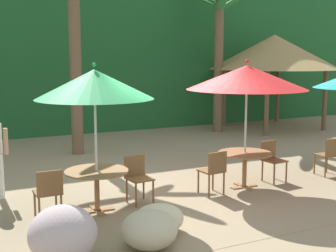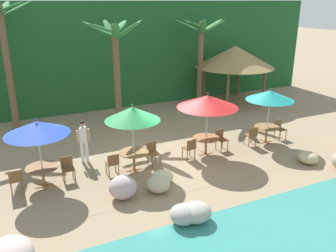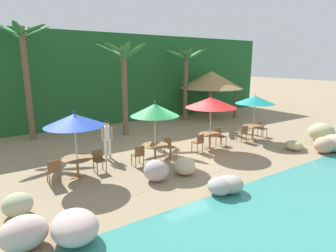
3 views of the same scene
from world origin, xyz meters
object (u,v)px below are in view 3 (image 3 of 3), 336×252
object	(u,v)px
chair_blue_inland	(54,170)
chair_teal_inland	(243,132)
umbrella_blue	(74,120)
chair_green_inland	(138,154)
dining_table_blue	(77,161)
palm_tree_nearest	(25,65)
dining_table_green	(155,148)
chair_green_seaward	(169,146)
umbrella_teal	(255,100)
palapa_hut	(211,80)
palm_tree_second	(124,72)
dining_table_teal	(253,128)
chair_blue_seaward	(99,159)
chair_red_inland	(199,142)
chair_teal_seaward	(261,128)
palm_tree_third	(186,71)
umbrella_red	(211,102)
chair_red_seaward	(220,135)
waiter_in_white	(107,137)
umbrella_green	(155,110)
dining_table_red	(210,136)

from	to	relation	value
chair_blue_inland	chair_teal_inland	xyz separation A→B (m)	(9.53, -0.01, 0.00)
umbrella_blue	chair_green_inland	size ratio (longest dim) A/B	2.84
dining_table_blue	palm_tree_nearest	distance (m)	7.45
dining_table_green	palm_tree_nearest	bearing A→B (deg)	118.36
umbrella_blue	chair_green_seaward	xyz separation A→B (m)	(4.06, 0.03, -1.62)
umbrella_teal	chair_green_inland	bearing A→B (deg)	-178.56
umbrella_blue	palapa_hut	xyz separation A→B (m)	(12.10, 6.15, 0.68)
palm_tree_nearest	palm_tree_second	world-z (taller)	palm_tree_nearest
dining_table_teal	umbrella_blue	bearing A→B (deg)	179.58
chair_blue_seaward	chair_red_inland	world-z (taller)	same
chair_teal_seaward	palm_tree_third	size ratio (longest dim) A/B	0.17
dining_table_blue	umbrella_teal	distance (m)	9.66
umbrella_red	chair_teal_seaward	distance (m)	4.34
chair_blue_inland	chair_red_seaward	world-z (taller)	same
chair_green_inland	palm_tree_second	size ratio (longest dim) A/B	0.17
chair_teal_seaward	palm_tree_third	world-z (taller)	palm_tree_third
palapa_hut	chair_blue_seaward	bearing A→B (deg)	-151.78
chair_green_seaward	palm_tree_second	world-z (taller)	palm_tree_second
chair_red_inland	palm_tree_nearest	xyz separation A→B (m)	(-6.00, 6.83, 3.49)
chair_green_inland	dining_table_teal	size ratio (longest dim) A/B	0.79
chair_green_inland	chair_red_seaward	xyz separation A→B (m)	(4.87, 0.38, 0.00)
chair_blue_inland	waiter_in_white	xyz separation A→B (m)	(2.58, 1.47, 0.47)
palm_tree_nearest	palm_tree_third	bearing A→B (deg)	-1.75
chair_green_inland	umbrella_red	world-z (taller)	umbrella_red
chair_green_inland	chair_red_inland	world-z (taller)	same
umbrella_blue	umbrella_red	distance (m)	6.41
umbrella_teal	chair_teal_seaward	distance (m)	1.86
chair_green_inland	umbrella_blue	bearing A→B (deg)	174.02
umbrella_blue	palm_tree_nearest	xyz separation A→B (m)	(-0.43, 6.62, 1.87)
chair_blue_seaward	umbrella_teal	xyz separation A→B (m)	(8.69, -0.18, 1.66)
chair_teal_seaward	umbrella_red	bearing A→B (deg)	-178.52
umbrella_teal	palapa_hut	xyz separation A→B (m)	(2.57, 6.22, 0.65)
umbrella_teal	palm_tree_second	distance (m)	7.31
chair_red_seaward	palapa_hut	bearing A→B (deg)	51.11
umbrella_teal	chair_blue_seaward	bearing A→B (deg)	178.80
dining_table_green	palapa_hut	distance (m)	11.10
umbrella_red	chair_green_seaward	bearing A→B (deg)	178.11
palapa_hut	dining_table_teal	bearing A→B (deg)	-112.41
chair_blue_seaward	dining_table_green	distance (m)	2.39
umbrella_green	chair_green_inland	size ratio (longest dim) A/B	2.97
chair_green_inland	dining_table_blue	bearing A→B (deg)	174.02
umbrella_red	chair_red_inland	size ratio (longest dim) A/B	3.01
palm_tree_nearest	palapa_hut	xyz separation A→B (m)	(12.53, -0.47, -1.18)
chair_blue_seaward	waiter_in_white	world-z (taller)	waiter_in_white
chair_blue_inland	palm_tree_third	bearing A→B (deg)	31.13
dining_table_red	palm_tree_nearest	distance (m)	10.14
chair_red_inland	waiter_in_white	size ratio (longest dim) A/B	0.51
dining_table_blue	umbrella_red	bearing A→B (deg)	-0.40
dining_table_green	palm_tree_nearest	xyz separation A→B (m)	(-3.66, 6.77, 3.39)
umbrella_blue	umbrella_green	bearing A→B (deg)	-2.61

